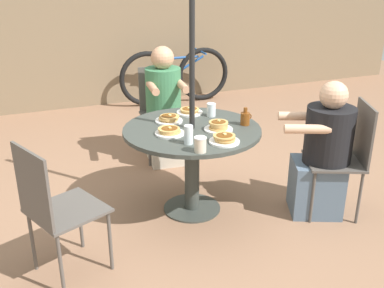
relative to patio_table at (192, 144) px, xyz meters
name	(u,v)px	position (x,y,z in m)	size (l,w,h in m)	color
ground_plane	(192,209)	(0.00, 0.00, -0.58)	(12.00, 12.00, 0.00)	#8C664C
back_fence	(106,46)	(0.00, 3.27, 0.25)	(10.00, 0.06, 1.66)	#7A664C
patio_table	(192,144)	(0.00, 0.00, 0.00)	(1.08, 1.08, 0.72)	#383D38
umbrella_pole	(192,72)	(0.00, 0.00, 0.57)	(0.04, 0.04, 2.31)	black
patio_chair_north	(161,107)	(0.13, 1.20, -0.06)	(0.47, 0.47, 0.93)	#514C47
diner_north	(164,111)	(0.11, 1.03, -0.04)	(0.39, 0.56, 1.18)	beige
patio_chair_east	(53,205)	(-1.11, -0.48, -0.06)	(0.56, 0.56, 0.93)	#514C47
patio_chair_south	(346,152)	(1.11, -0.48, -0.06)	(0.56, 0.56, 0.93)	#514C47
diner_south	(323,156)	(0.95, -0.41, -0.09)	(0.62, 0.54, 1.10)	slate
pancake_plate_a	(190,111)	(0.12, 0.35, 0.15)	(0.22, 0.22, 0.05)	white
pancake_plate_b	(170,132)	(-0.21, -0.06, 0.15)	(0.22, 0.22, 0.06)	white
pancake_plate_c	(219,127)	(0.17, -0.12, 0.16)	(0.22, 0.22, 0.08)	white
pancake_plate_d	(169,119)	(-0.12, 0.21, 0.16)	(0.22, 0.22, 0.06)	white
pancake_plate_e	(224,139)	(0.10, -0.37, 0.16)	(0.22, 0.22, 0.07)	white
syrup_bottle	(245,118)	(0.42, -0.08, 0.19)	(0.09, 0.07, 0.14)	brown
coffee_cup	(200,145)	(-0.12, -0.46, 0.19)	(0.09, 0.09, 0.11)	beige
drinking_glass_a	(189,135)	(-0.14, -0.29, 0.20)	(0.07, 0.07, 0.14)	silver
drinking_glass_b	(211,110)	(0.26, 0.21, 0.19)	(0.07, 0.07, 0.11)	silver
bicycle	(176,76)	(0.92, 2.94, -0.19)	(1.63, 0.44, 0.80)	black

